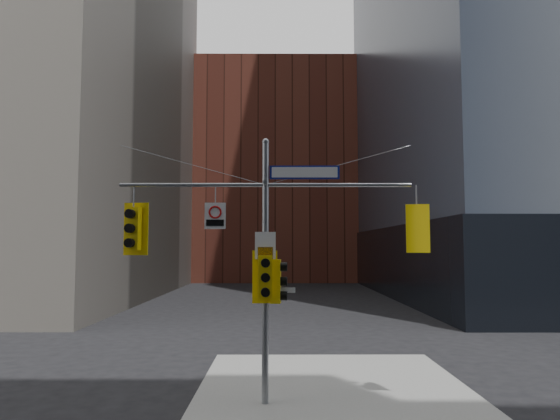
{
  "coord_description": "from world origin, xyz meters",
  "views": [
    {
      "loc": [
        0.34,
        -11.6,
        4.3
      ],
      "look_at": [
        0.4,
        2.0,
        5.31
      ],
      "focal_mm": 32.0,
      "sensor_mm": 36.0,
      "label": 1
    }
  ],
  "objects_px": {
    "traffic_light_west_arm": "(133,229)",
    "traffic_light_east_arm": "(417,229)",
    "traffic_light_pole_side": "(278,281)",
    "traffic_light_pole_front": "(265,277)",
    "regulatory_sign_arm": "(215,215)",
    "signal_assembly": "(265,243)",
    "street_sign_blade": "(305,172)"
  },
  "relations": [
    {
      "from": "traffic_light_west_arm",
      "to": "traffic_light_east_arm",
      "type": "height_order",
      "value": "traffic_light_west_arm"
    },
    {
      "from": "traffic_light_pole_side",
      "to": "traffic_light_pole_front",
      "type": "bearing_deg",
      "value": 134.4
    },
    {
      "from": "traffic_light_pole_side",
      "to": "traffic_light_pole_front",
      "type": "distance_m",
      "value": 0.44
    },
    {
      "from": "traffic_light_east_arm",
      "to": "traffic_light_pole_side",
      "type": "xyz_separation_m",
      "value": [
        -3.81,
        0.0,
        -1.43
      ]
    },
    {
      "from": "regulatory_sign_arm",
      "to": "traffic_light_east_arm",
      "type": "bearing_deg",
      "value": -3.39
    },
    {
      "from": "signal_assembly",
      "to": "traffic_light_pole_front",
      "type": "bearing_deg",
      "value": -90.09
    },
    {
      "from": "signal_assembly",
      "to": "traffic_light_east_arm",
      "type": "height_order",
      "value": "signal_assembly"
    },
    {
      "from": "traffic_light_east_arm",
      "to": "traffic_light_pole_side",
      "type": "relative_size",
      "value": 1.12
    },
    {
      "from": "traffic_light_west_arm",
      "to": "traffic_light_east_arm",
      "type": "relative_size",
      "value": 1.11
    },
    {
      "from": "traffic_light_pole_side",
      "to": "street_sign_blade",
      "type": "relative_size",
      "value": 0.61
    },
    {
      "from": "signal_assembly",
      "to": "street_sign_blade",
      "type": "height_order",
      "value": "signal_assembly"
    },
    {
      "from": "signal_assembly",
      "to": "regulatory_sign_arm",
      "type": "bearing_deg",
      "value": -179.16
    },
    {
      "from": "traffic_light_pole_front",
      "to": "regulatory_sign_arm",
      "type": "relative_size",
      "value": 1.97
    },
    {
      "from": "traffic_light_east_arm",
      "to": "traffic_light_west_arm",
      "type": "bearing_deg",
      "value": 8.34
    },
    {
      "from": "traffic_light_pole_front",
      "to": "traffic_light_west_arm",
      "type": "bearing_deg",
      "value": 171.87
    },
    {
      "from": "traffic_light_pole_front",
      "to": "regulatory_sign_arm",
      "type": "xyz_separation_m",
      "value": [
        -1.37,
        0.25,
        1.67
      ]
    },
    {
      "from": "traffic_light_east_arm",
      "to": "street_sign_blade",
      "type": "xyz_separation_m",
      "value": [
        -3.07,
        0.0,
        1.55
      ]
    },
    {
      "from": "traffic_light_west_arm",
      "to": "traffic_light_east_arm",
      "type": "bearing_deg",
      "value": 6.89
    },
    {
      "from": "traffic_light_pole_side",
      "to": "street_sign_blade",
      "type": "distance_m",
      "value": 3.07
    },
    {
      "from": "traffic_light_pole_front",
      "to": "regulatory_sign_arm",
      "type": "bearing_deg",
      "value": 166.16
    },
    {
      "from": "traffic_light_east_arm",
      "to": "regulatory_sign_arm",
      "type": "height_order",
      "value": "regulatory_sign_arm"
    },
    {
      "from": "traffic_light_east_arm",
      "to": "street_sign_blade",
      "type": "bearing_deg",
      "value": 8.39
    },
    {
      "from": "traffic_light_west_arm",
      "to": "traffic_light_pole_front",
      "type": "xyz_separation_m",
      "value": [
        3.61,
        -0.28,
        -1.3
      ]
    },
    {
      "from": "signal_assembly",
      "to": "regulatory_sign_arm",
      "type": "height_order",
      "value": "signal_assembly"
    },
    {
      "from": "signal_assembly",
      "to": "traffic_light_pole_side",
      "type": "height_order",
      "value": "signal_assembly"
    },
    {
      "from": "traffic_light_west_arm",
      "to": "street_sign_blade",
      "type": "distance_m",
      "value": 4.93
    },
    {
      "from": "traffic_light_pole_side",
      "to": "street_sign_blade",
      "type": "bearing_deg",
      "value": -84.74
    },
    {
      "from": "traffic_light_east_arm",
      "to": "traffic_light_pole_side",
      "type": "distance_m",
      "value": 4.07
    },
    {
      "from": "traffic_light_east_arm",
      "to": "street_sign_blade",
      "type": "relative_size",
      "value": 0.68
    },
    {
      "from": "traffic_light_pole_side",
      "to": "traffic_light_east_arm",
      "type": "bearing_deg",
      "value": -84.83
    },
    {
      "from": "traffic_light_west_arm",
      "to": "regulatory_sign_arm",
      "type": "height_order",
      "value": "traffic_light_west_arm"
    },
    {
      "from": "traffic_light_west_arm",
      "to": "traffic_light_pole_side",
      "type": "distance_m",
      "value": 4.19
    }
  ]
}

